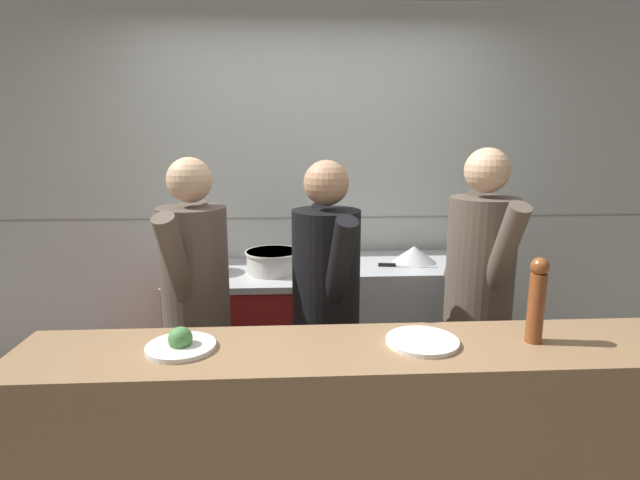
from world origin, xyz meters
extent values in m
cube|color=silver|center=(0.00, 1.57, 1.30)|extent=(8.00, 0.06, 2.60)
cube|color=gray|center=(0.00, 1.54, 1.15)|extent=(8.00, 0.00, 0.01)
cube|color=maroon|center=(-0.46, 1.17, 0.41)|extent=(0.87, 0.70, 0.82)
cube|color=#B7BABF|center=(-0.46, 1.17, 0.84)|extent=(0.88, 0.71, 0.04)
cube|color=#B7BABF|center=(-0.46, 0.83, 0.47)|extent=(0.78, 0.03, 0.10)
cube|color=#B7BABF|center=(0.56, 1.17, 0.46)|extent=(1.08, 0.65, 0.91)
cube|color=black|center=(0.56, 0.86, 0.05)|extent=(1.06, 0.04, 0.10)
cube|color=#93704C|center=(0.11, -0.25, 0.48)|extent=(2.54, 0.45, 0.96)
cylinder|color=beige|center=(-0.71, 1.16, 0.95)|extent=(0.24, 0.24, 0.17)
cylinder|color=beige|center=(-0.71, 1.16, 1.03)|extent=(0.25, 0.25, 0.01)
cylinder|color=beige|center=(-0.25, 1.14, 0.93)|extent=(0.34, 0.34, 0.14)
cylinder|color=beige|center=(-0.25, 1.14, 1.00)|extent=(0.36, 0.36, 0.01)
cone|color=#B7BABF|center=(0.67, 1.16, 0.97)|extent=(0.29, 0.29, 0.11)
cube|color=#B7BABF|center=(0.66, 1.04, 0.91)|extent=(0.26, 0.07, 0.01)
cube|color=black|center=(0.48, 1.07, 0.92)|extent=(0.11, 0.04, 0.02)
cylinder|color=white|center=(-0.54, -0.23, 0.97)|extent=(0.26, 0.26, 0.02)
sphere|color=#4C8C47|center=(-0.54, -0.23, 1.01)|extent=(0.09, 0.09, 0.09)
cylinder|color=white|center=(0.36, -0.23, 0.97)|extent=(0.28, 0.28, 0.02)
cylinder|color=brown|center=(0.79, -0.24, 1.10)|extent=(0.06, 0.06, 0.27)
sphere|color=brown|center=(0.79, -0.24, 1.26)|extent=(0.07, 0.07, 0.07)
cube|color=black|center=(-0.61, 0.42, 0.38)|extent=(0.31, 0.23, 0.77)
cylinder|color=brown|center=(-0.61, 0.42, 1.08)|extent=(0.39, 0.39, 0.63)
sphere|color=#D8AD84|center=(-0.61, 0.42, 1.53)|extent=(0.22, 0.22, 0.22)
cylinder|color=brown|center=(-0.57, 0.62, 1.16)|extent=(0.16, 0.33, 0.53)
cylinder|color=brown|center=(-0.64, 0.23, 1.16)|extent=(0.16, 0.33, 0.53)
cube|color=black|center=(0.04, 0.36, 0.38)|extent=(0.31, 0.24, 0.76)
cylinder|color=black|center=(0.04, 0.36, 1.07)|extent=(0.39, 0.39, 0.63)
sphere|color=tan|center=(0.04, 0.36, 1.52)|extent=(0.21, 0.21, 0.21)
cylinder|color=black|center=(-0.01, 0.55, 1.15)|extent=(0.17, 0.33, 0.53)
cylinder|color=black|center=(0.08, 0.17, 1.15)|extent=(0.17, 0.33, 0.53)
cube|color=black|center=(0.83, 0.43, 0.39)|extent=(0.31, 0.22, 0.78)
cylinder|color=brown|center=(0.83, 0.43, 1.11)|extent=(0.38, 0.38, 0.65)
sphere|color=#D8AD84|center=(0.83, 0.43, 1.57)|extent=(0.22, 0.22, 0.22)
cylinder|color=brown|center=(0.81, 0.63, 1.18)|extent=(0.14, 0.33, 0.54)
cylinder|color=brown|center=(0.85, 0.23, 1.18)|extent=(0.14, 0.33, 0.54)
camera|label=1|loc=(-0.13, -1.97, 1.75)|focal=28.00mm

